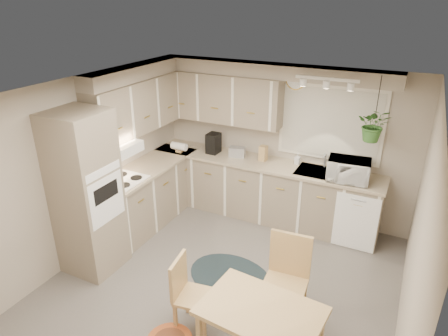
{
  "coord_description": "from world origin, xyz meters",
  "views": [
    {
      "loc": [
        1.78,
        -3.52,
        3.31
      ],
      "look_at": [
        -0.24,
        0.55,
        1.32
      ],
      "focal_mm": 32.0,
      "sensor_mm": 36.0,
      "label": 1
    }
  ],
  "objects_px": {
    "chair_left": "(195,295)",
    "microwave": "(349,168)",
    "chair_back": "(284,285)",
    "braided_rug": "(230,276)"
  },
  "relations": [
    {
      "from": "chair_left",
      "to": "microwave",
      "type": "relative_size",
      "value": 1.5
    },
    {
      "from": "chair_left",
      "to": "chair_back",
      "type": "relative_size",
      "value": 0.83
    },
    {
      "from": "chair_left",
      "to": "braided_rug",
      "type": "bearing_deg",
      "value": 172.76
    },
    {
      "from": "chair_back",
      "to": "braided_rug",
      "type": "distance_m",
      "value": 1.06
    },
    {
      "from": "chair_left",
      "to": "microwave",
      "type": "distance_m",
      "value": 2.73
    },
    {
      "from": "microwave",
      "to": "chair_back",
      "type": "bearing_deg",
      "value": -102.83
    },
    {
      "from": "chair_left",
      "to": "chair_back",
      "type": "distance_m",
      "value": 0.94
    },
    {
      "from": "chair_back",
      "to": "microwave",
      "type": "height_order",
      "value": "microwave"
    },
    {
      "from": "chair_left",
      "to": "braided_rug",
      "type": "height_order",
      "value": "chair_left"
    },
    {
      "from": "chair_left",
      "to": "microwave",
      "type": "bearing_deg",
      "value": 148.41
    }
  ]
}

